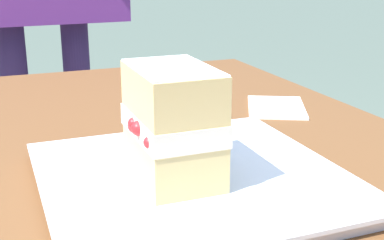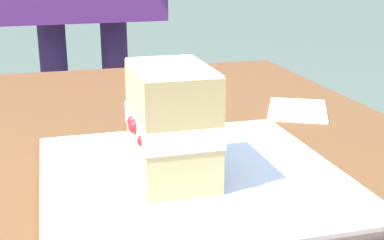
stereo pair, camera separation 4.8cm
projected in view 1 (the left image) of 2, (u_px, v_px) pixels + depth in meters
name	position (u px, v px, depth m)	size (l,w,h in m)	color
dessert_plate	(192.00, 180.00, 0.50)	(0.28, 0.28, 0.02)	white
cake_slice	(172.00, 124.00, 0.47)	(0.10, 0.07, 0.10)	#E0C17A
paper_napkin	(276.00, 107.00, 0.76)	(0.14, 0.12, 0.00)	white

